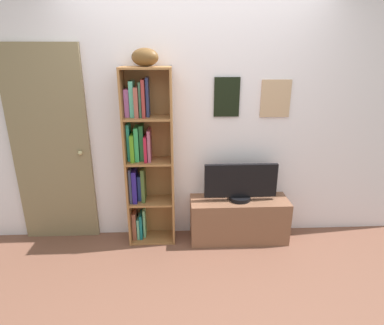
% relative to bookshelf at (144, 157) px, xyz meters
% --- Properties ---
extents(ground, '(5.20, 5.20, 0.04)m').
position_rel_bookshelf_xyz_m(ground, '(0.53, -0.99, -0.93)').
color(ground, brown).
extents(back_wall, '(4.80, 0.08, 2.40)m').
position_rel_bookshelf_xyz_m(back_wall, '(0.53, 0.14, 0.29)').
color(back_wall, white).
rests_on(back_wall, ground).
extents(bookshelf, '(0.47, 0.27, 1.78)m').
position_rel_bookshelf_xyz_m(bookshelf, '(0.00, 0.00, 0.00)').
color(bookshelf, '#9C683B').
rests_on(bookshelf, ground).
extents(football, '(0.32, 0.28, 0.16)m').
position_rel_bookshelf_xyz_m(football, '(0.05, -0.03, 0.95)').
color(football, brown).
rests_on(football, bookshelf).
extents(tv_stand, '(1.01, 0.35, 0.46)m').
position_rel_bookshelf_xyz_m(tv_stand, '(0.97, -0.07, -0.68)').
color(tv_stand, brown).
rests_on(tv_stand, ground).
extents(television, '(0.74, 0.22, 0.39)m').
position_rel_bookshelf_xyz_m(television, '(0.97, -0.07, -0.26)').
color(television, black).
rests_on(television, tv_stand).
extents(door, '(0.77, 0.09, 2.00)m').
position_rel_bookshelf_xyz_m(door, '(-0.93, 0.08, 0.08)').
color(door, '#7F6E4F').
rests_on(door, ground).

